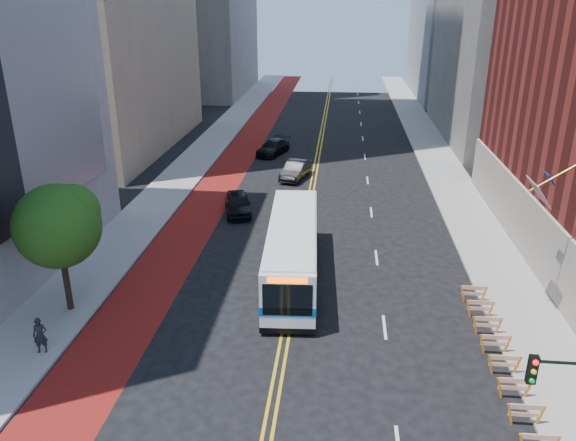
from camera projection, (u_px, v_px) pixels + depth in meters
The scene contains 15 objects.
ground at pixel (273, 402), 22.55m from camera, with size 160.00×160.00×0.00m, color black.
sidewalk_left at pixel (183, 174), 51.34m from camera, with size 4.00×140.00×0.15m, color gray.
sidewalk_right at pixel (450, 182), 49.19m from camera, with size 4.00×140.00×0.15m, color gray.
bus_lane_paint at pixel (225, 176), 51.02m from camera, with size 3.60×140.00×0.01m, color #65110E.
center_line_inner at pixel (312, 179), 50.31m from camera, with size 0.14×140.00×0.01m, color gold.
center_line_outer at pixel (316, 179), 50.27m from camera, with size 0.14×140.00×0.01m, color gold.
lane_dashes at pixel (365, 157), 57.26m from camera, with size 0.14×98.20×0.01m.
construction_barriers at pixel (500, 351), 24.61m from camera, with size 1.42×10.91×1.00m.
street_tree at pixel (59, 223), 27.33m from camera, with size 4.20×4.20×6.70m.
traffic_signal at pixel (565, 400), 17.08m from camera, with size 2.21×0.34×5.07m.
transit_bus at pixel (293, 249), 31.98m from camera, with size 3.32×12.45×3.39m.
car_a at pixel (238, 204), 41.98m from camera, with size 1.84×4.56×1.56m, color black.
car_b at pixel (296, 170), 50.13m from camera, with size 1.66×4.75×1.57m, color black.
car_c at pixel (273, 147), 57.88m from camera, with size 2.05×5.05×1.47m, color black.
pedestrian at pixel (40, 335), 25.18m from camera, with size 0.63×0.41×1.72m, color black.
Camera 1 is at (2.35, -18.11, 15.13)m, focal length 35.00 mm.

